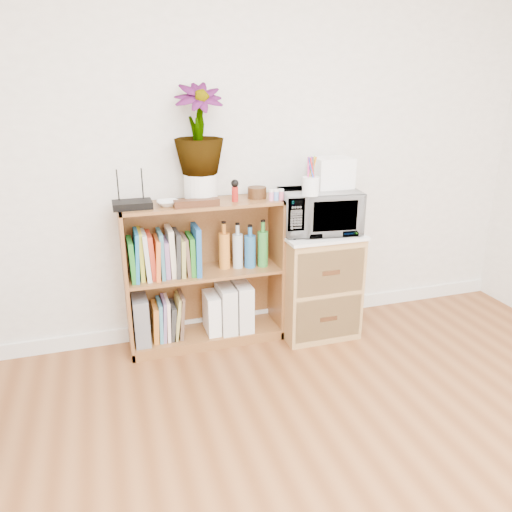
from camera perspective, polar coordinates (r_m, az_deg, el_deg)
name	(u,v)px	position (r m, az deg, el deg)	size (l,w,h in m)	color
skirting_board	(250,317)	(3.60, -0.66, -7.02)	(4.00, 0.02, 0.10)	white
bookshelf	(204,275)	(3.22, -5.93, -2.12)	(1.00, 0.30, 0.95)	brown
wicker_unit	(315,283)	(3.42, 6.81, -3.11)	(0.50, 0.45, 0.70)	#9E7542
microwave	(319,211)	(3.25, 7.24, 5.10)	(0.49, 0.33, 0.27)	white
pen_cup	(311,186)	(3.06, 6.26, 7.94)	(0.10, 0.10, 0.11)	white
small_appliance	(332,173)	(3.31, 8.64, 9.41)	(0.24, 0.20, 0.19)	white
router	(132,205)	(3.01, -13.96, 5.73)	(0.22, 0.15, 0.04)	black
white_bowl	(168,203)	(3.02, -10.04, 5.96)	(0.13, 0.13, 0.03)	silver
plant_pot	(201,188)	(3.08, -6.33, 7.75)	(0.20, 0.20, 0.17)	white
potted_plant	(199,129)	(3.03, -6.58, 14.18)	(0.29, 0.29, 0.52)	#37752E
trinket_box	(197,203)	(2.97, -6.81, 6.03)	(0.27, 0.07, 0.04)	#35190E
kokeshi_doll	(235,194)	(3.08, -2.42, 7.07)	(0.04, 0.04, 0.09)	#A21914
wooden_bowl	(257,193)	(3.17, 0.12, 7.26)	(0.12, 0.12, 0.07)	#361F0E
paint_jars	(276,197)	(3.11, 2.33, 6.81)	(0.10, 0.04, 0.05)	#DA7983
file_box	(141,318)	(3.28, -13.05, -6.95)	(0.09, 0.25, 0.31)	slate
magazine_holder_left	(212,313)	(3.33, -5.09, -6.46)	(0.08, 0.21, 0.27)	white
magazine_holder_mid	(226,307)	(3.34, -3.46, -5.89)	(0.10, 0.25, 0.31)	silver
magazine_holder_right	(242,305)	(3.36, -1.63, -5.61)	(0.10, 0.26, 0.32)	silver
cookbooks	(164,254)	(3.13, -10.48, 0.18)	(0.43, 0.20, 0.31)	#207A23
liquor_bottles	(243,246)	(3.22, -1.50, 1.20)	(0.32, 0.07, 0.30)	orange
lower_books	(168,318)	(3.30, -10.05, -7.02)	(0.21, 0.19, 0.29)	#BE6C21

